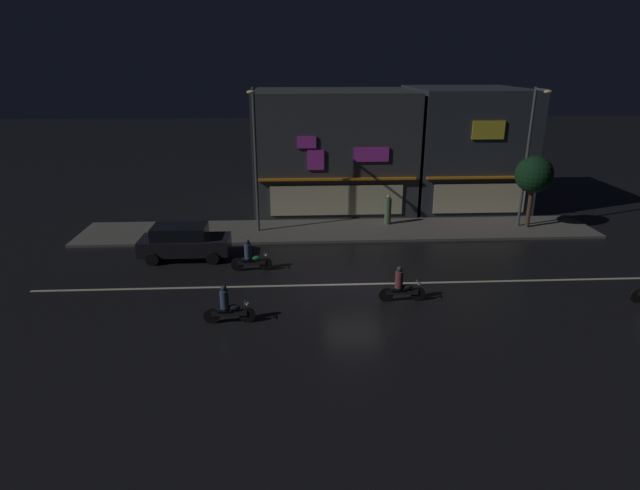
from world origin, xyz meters
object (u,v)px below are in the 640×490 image
streetlamp_west (255,151)px  pedestrian_on_sidewalk (388,211)px  parked_car_near_kerb (184,241)px  motorcycle_following (250,258)px  motorcycle_lead (401,287)px  streetlamp_mid (530,148)px  traffic_cone (204,248)px  motorcycle_opposite_lane (228,307)px

streetlamp_west → pedestrian_on_sidewalk: bearing=8.2°
parked_car_near_kerb → motorcycle_following: size_ratio=2.26×
parked_car_near_kerb → motorcycle_following: 3.80m
motorcycle_lead → motorcycle_following: bearing=-23.0°
streetlamp_west → parked_car_near_kerb: (-3.39, -3.63, -3.81)m
streetlamp_west → streetlamp_mid: 15.01m
pedestrian_on_sidewalk → motorcycle_following: bearing=37.9°
streetlamp_west → traffic_cone: 5.92m
streetlamp_west → motorcycle_opposite_lane: size_ratio=4.09×
streetlamp_west → streetlamp_mid: bearing=0.5°
parked_car_near_kerb → motorcycle_opposite_lane: parked_car_near_kerb is taller
traffic_cone → streetlamp_west: bearing=49.6°
streetlamp_mid → streetlamp_west: bearing=-179.5°
streetlamp_west → pedestrian_on_sidewalk: size_ratio=4.44×
streetlamp_west → pedestrian_on_sidewalk: 8.44m
motorcycle_following → traffic_cone: bearing=135.5°
streetlamp_mid → pedestrian_on_sidewalk: bearing=172.7°
streetlamp_mid → motorcycle_following: streetlamp_mid is taller
pedestrian_on_sidewalk → traffic_cone: pedestrian_on_sidewalk is taller
parked_car_near_kerb → motorcycle_following: parked_car_near_kerb is taller
streetlamp_west → parked_car_near_kerb: bearing=-133.0°
motorcycle_lead → pedestrian_on_sidewalk: bearing=-90.3°
streetlamp_mid → pedestrian_on_sidewalk: 8.45m
motorcycle_following → pedestrian_on_sidewalk: bearing=39.9°
motorcycle_lead → motorcycle_following: size_ratio=1.00×
streetlamp_west → traffic_cone: (-2.57, -3.01, -4.40)m
pedestrian_on_sidewalk → parked_car_near_kerb: pedestrian_on_sidewalk is taller
streetlamp_west → motorcycle_lead: size_ratio=4.09×
motorcycle_following → streetlamp_west: bearing=88.7°
pedestrian_on_sidewalk → traffic_cone: 10.88m
motorcycle_lead → parked_car_near_kerb: bearing=-22.4°
streetlamp_west → pedestrian_on_sidewalk: (7.49, 1.08, -3.73)m
parked_car_near_kerb → motorcycle_opposite_lane: 7.45m
parked_car_near_kerb → traffic_cone: 1.19m
streetlamp_west → traffic_cone: streetlamp_west is taller
motorcycle_lead → motorcycle_following: 7.24m
streetlamp_mid → parked_car_near_kerb: (-18.40, -3.76, -3.79)m
streetlamp_mid → motorcycle_opposite_lane: (-15.51, -10.62, -4.03)m
traffic_cone → streetlamp_mid: bearing=10.1°
parked_car_near_kerb → streetlamp_west: bearing=-133.0°
pedestrian_on_sidewalk → motorcycle_opposite_lane: 14.07m
pedestrian_on_sidewalk → traffic_cone: bearing=19.2°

